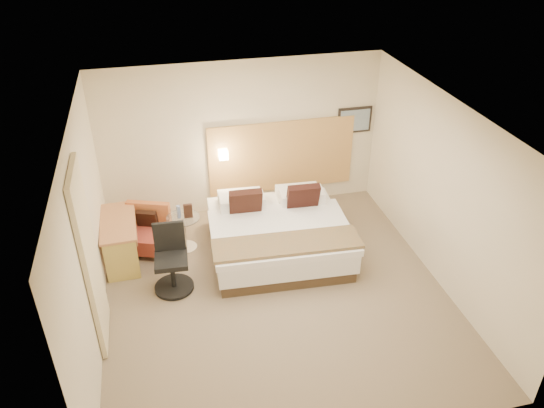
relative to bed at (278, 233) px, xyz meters
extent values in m
cube|color=#7D6B54|center=(-0.27, -1.03, -0.35)|extent=(4.80, 5.00, 0.02)
cube|color=white|center=(-0.27, -1.03, 2.37)|extent=(4.80, 5.00, 0.02)
cube|color=beige|center=(-0.27, 1.48, 1.01)|extent=(4.80, 0.02, 2.70)
cube|color=beige|center=(-0.27, -3.54, 1.01)|extent=(4.80, 0.02, 2.70)
cube|color=beige|center=(-2.68, -1.03, 1.01)|extent=(0.02, 5.00, 2.70)
cube|color=beige|center=(2.14, -1.03, 1.01)|extent=(0.02, 5.00, 2.70)
cube|color=tan|center=(0.43, 1.44, 0.61)|extent=(2.60, 0.04, 1.30)
cube|color=black|center=(1.75, 1.45, 1.16)|extent=(0.62, 0.03, 0.47)
cube|color=gray|center=(1.75, 1.43, 1.16)|extent=(0.54, 0.01, 0.39)
cylinder|color=silver|center=(-0.62, 1.39, 0.81)|extent=(0.02, 0.12, 0.02)
cube|color=#F7E6C0|center=(-0.62, 1.33, 0.81)|extent=(0.15, 0.15, 0.15)
cube|color=beige|center=(-2.63, -1.28, 0.88)|extent=(0.06, 0.90, 2.42)
cylinder|color=#8198C8|center=(-1.49, 0.42, 0.35)|extent=(0.07, 0.07, 0.21)
cube|color=#331D15|center=(-1.34, 0.40, 0.37)|extent=(0.14, 0.06, 0.23)
cube|color=#413120|center=(0.00, 0.00, -0.24)|extent=(2.10, 2.10, 0.18)
cube|color=white|center=(0.00, 0.00, 0.00)|extent=(2.16, 2.16, 0.31)
cube|color=white|center=(-0.02, -0.29, 0.21)|extent=(2.19, 1.59, 0.10)
cube|color=white|center=(-0.45, 0.78, 0.25)|extent=(0.74, 0.43, 0.18)
cube|color=white|center=(0.53, 0.73, 0.25)|extent=(0.74, 0.43, 0.18)
cube|color=white|center=(-0.47, 0.51, 0.35)|extent=(0.74, 0.43, 0.18)
cube|color=white|center=(0.52, 0.46, 0.35)|extent=(0.74, 0.43, 0.18)
cube|color=black|center=(-0.45, 0.31, 0.43)|extent=(0.53, 0.30, 0.53)
cube|color=black|center=(0.48, 0.26, 0.43)|extent=(0.53, 0.30, 0.53)
cube|color=#C67128|center=(-0.04, -0.70, 0.29)|extent=(2.18, 0.68, 0.05)
cube|color=#B27154|center=(-2.39, 0.37, -0.29)|extent=(0.09, 0.09, 0.09)
cube|color=#A7794E|center=(-1.86, 0.17, -0.29)|extent=(0.09, 0.09, 0.09)
cube|color=tan|center=(-2.22, 0.83, -0.29)|extent=(0.09, 0.09, 0.09)
cube|color=tan|center=(-1.69, 0.63, -0.29)|extent=(0.09, 0.09, 0.09)
cube|color=#B33F30|center=(-2.04, 0.50, -0.12)|extent=(0.87, 0.82, 0.26)
cube|color=#B65E31|center=(-1.95, 0.74, 0.21)|extent=(0.69, 0.34, 0.39)
cube|color=black|center=(-1.98, 0.65, 0.15)|extent=(0.37, 0.27, 0.34)
cylinder|color=white|center=(-1.43, 0.41, -0.33)|extent=(0.37, 0.37, 0.02)
cylinder|color=white|center=(-1.43, 0.41, -0.04)|extent=(0.04, 0.04, 0.55)
cylinder|color=white|center=(-1.43, 0.41, 0.24)|extent=(0.54, 0.54, 0.01)
cube|color=#B67447|center=(-2.41, 0.33, 0.36)|extent=(0.55, 1.15, 0.04)
cube|color=gold|center=(-2.39, -0.20, 0.00)|extent=(0.48, 0.05, 0.67)
cube|color=#BA7849|center=(-2.42, 0.86, 0.00)|extent=(0.48, 0.05, 0.67)
cube|color=#A46240|center=(-2.36, 0.33, 0.28)|extent=(0.46, 1.07, 0.09)
cylinder|color=black|center=(-1.69, -0.57, -0.30)|extent=(0.60, 0.60, 0.04)
cylinder|color=black|center=(-1.69, -0.57, -0.06)|extent=(0.07, 0.07, 0.44)
cube|color=black|center=(-1.69, -0.57, 0.18)|extent=(0.49, 0.49, 0.08)
cube|color=black|center=(-1.68, -0.36, 0.45)|extent=(0.44, 0.08, 0.46)
camera|label=1|loc=(-1.69, -6.71, 4.74)|focal=35.00mm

